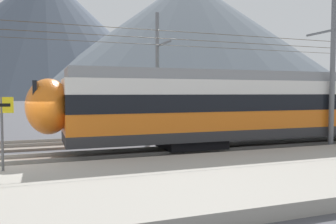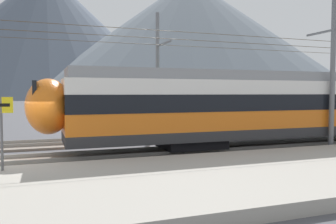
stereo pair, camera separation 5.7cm
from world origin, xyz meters
name	(u,v)px [view 2 (the right image)]	position (x,y,z in m)	size (l,w,h in m)	color
ground_plane	(20,169)	(0.00, 0.00, 0.00)	(400.00, 400.00, 0.00)	#4C4C51
platform_slab	(10,198)	(0.00, -4.35, 0.19)	(120.00, 6.48, 0.38)	#A39E93
track_near	(22,162)	(0.00, 1.03, 0.07)	(120.00, 3.00, 0.28)	slate
track_far	(27,146)	(0.00, 5.66, 0.07)	(120.00, 3.00, 0.28)	slate
train_near_platform	(336,104)	(16.04, 1.03, 2.23)	(31.53, 2.90, 4.27)	#2D2D30
catenary_mast_mid	(331,61)	(14.07, -0.49, 4.37)	(48.72, 1.94, 8.49)	slate
catenary_mast_far_side	(158,72)	(7.98, 7.85, 4.21)	(48.72, 2.69, 8.05)	slate
platform_sign	(1,117)	(-0.41, -1.82, 2.07)	(0.70, 0.08, 2.32)	#59595B
mountain_central_peak	(46,34)	(3.62, 186.44, 34.24)	(144.29, 144.29, 68.49)	#515B6B
mountain_right_ridge	(189,39)	(69.87, 145.96, 29.51)	(160.07, 160.07, 59.02)	slate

